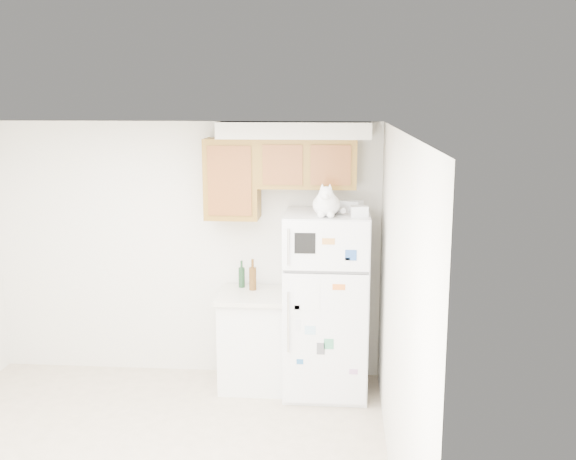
# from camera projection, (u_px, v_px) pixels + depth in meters

# --- Properties ---
(room_shell) EXTENTS (3.84, 4.04, 2.52)m
(room_shell) POSITION_uv_depth(u_px,v_px,m) (146.00, 246.00, 4.81)
(room_shell) COLOR silver
(room_shell) RESTS_ON ground_plane
(refrigerator) EXTENTS (0.76, 0.78, 1.70)m
(refrigerator) POSITION_uv_depth(u_px,v_px,m) (326.00, 304.00, 6.20)
(refrigerator) COLOR white
(refrigerator) RESTS_ON ground_plane
(base_counter) EXTENTS (0.64, 0.64, 0.92)m
(base_counter) POSITION_uv_depth(u_px,v_px,m) (253.00, 339.00, 6.40)
(base_counter) COLOR white
(base_counter) RESTS_ON ground_plane
(cat) EXTENTS (0.29, 0.43, 0.30)m
(cat) POSITION_uv_depth(u_px,v_px,m) (326.00, 203.00, 5.85)
(cat) COLOR white
(cat) RESTS_ON refrigerator
(storage_box_back) EXTENTS (0.22, 0.19, 0.10)m
(storage_box_back) POSITION_uv_depth(u_px,v_px,m) (352.00, 206.00, 6.11)
(storage_box_back) COLOR white
(storage_box_back) RESTS_ON refrigerator
(storage_box_front) EXTENTS (0.16, 0.13, 0.09)m
(storage_box_front) POSITION_uv_depth(u_px,v_px,m) (359.00, 211.00, 5.86)
(storage_box_front) COLOR white
(storage_box_front) RESTS_ON refrigerator
(bottle_green) EXTENTS (0.06, 0.06, 0.26)m
(bottle_green) POSITION_uv_depth(u_px,v_px,m) (242.00, 274.00, 6.47)
(bottle_green) COLOR #19381E
(bottle_green) RESTS_ON base_counter
(bottle_amber) EXTENTS (0.07, 0.07, 0.30)m
(bottle_amber) POSITION_uv_depth(u_px,v_px,m) (253.00, 275.00, 6.38)
(bottle_amber) COLOR #593814
(bottle_amber) RESTS_ON base_counter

